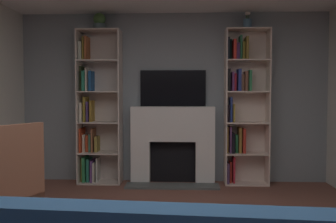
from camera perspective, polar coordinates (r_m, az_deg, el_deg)
wall_back_accent at (r=5.47m, az=0.83°, el=2.22°), size 4.75×0.06×2.56m
fireplace at (r=5.37m, az=0.77°, el=-4.94°), size 1.35×0.53×1.15m
tv at (r=5.41m, az=0.81°, el=3.72°), size 0.99×0.06×0.54m
bookshelf_left at (r=5.49m, az=-11.52°, el=-0.24°), size 0.64×0.34×2.28m
bookshelf_right at (r=5.40m, az=11.69°, el=1.09°), size 0.64×0.30×2.28m
potted_plant at (r=5.54m, az=-10.90°, el=13.86°), size 0.19×0.19×0.25m
vase_with_flowers at (r=5.47m, az=12.59°, el=13.69°), size 0.12×0.12×0.25m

